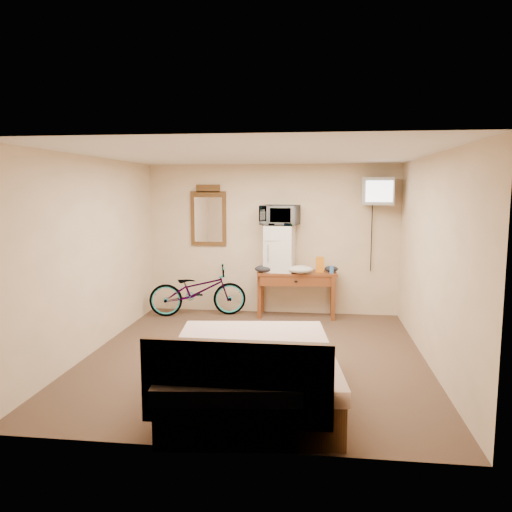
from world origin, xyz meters
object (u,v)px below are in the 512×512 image
mini_fridge (280,248)px  blue_cup (332,270)px  crt_television (378,191)px  desk (297,280)px  bicycle (198,291)px  microwave (280,215)px  wall_mirror (208,216)px  bed (251,374)px

mini_fridge → blue_cup: (0.85, -0.10, -0.32)m
blue_cup → crt_television: bearing=6.0°
desk → bicycle: bicycle is taller
microwave → wall_mirror: wall_mirror is taller
desk → blue_cup: size_ratio=10.79×
microwave → blue_cup: (0.85, -0.10, -0.86)m
mini_fridge → bicycle: mini_fridge is taller
blue_cup → bed: bed is taller
blue_cup → desk: bearing=174.6°
mini_fridge → microwave: size_ratio=1.27×
desk → microwave: (-0.28, 0.05, 1.05)m
microwave → bed: microwave is taller
mini_fridge → crt_television: (1.54, -0.03, 0.93)m
crt_television → bicycle: crt_television is taller
microwave → crt_television: (1.54, -0.03, 0.39)m
microwave → crt_television: 1.59m
microwave → bed: (-0.02, -3.42, -1.38)m
microwave → bicycle: size_ratio=0.37×
desk → blue_cup: 0.60m
bed → microwave: bearing=89.7°
microwave → bed: size_ratio=0.26×
desk → wall_mirror: (-1.51, 0.27, 1.01)m
bicycle → crt_television: bearing=-101.6°
mini_fridge → microwave: 0.54m
desk → blue_cup: bearing=-5.4°
wall_mirror → microwave: bearing=-10.3°
bicycle → bed: 3.55m
blue_cup → wall_mirror: bearing=171.1°
wall_mirror → bed: size_ratio=0.45×
desk → crt_television: size_ratio=2.20×
wall_mirror → mini_fridge: bearing=-10.3°
blue_cup → wall_mirror: (-2.08, 0.32, 0.82)m
blue_cup → bicycle: bearing=-179.1°
crt_television → bed: size_ratio=0.26×
blue_cup → crt_television: 1.42m
blue_cup → wall_mirror: 2.26m
mini_fridge → bed: mini_fridge is taller
desk → microwave: size_ratio=2.22×
wall_mirror → bicycle: 1.27m
crt_television → bed: (-1.56, -3.39, -1.76)m
mini_fridge → microwave: microwave is taller
microwave → bed: 3.69m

